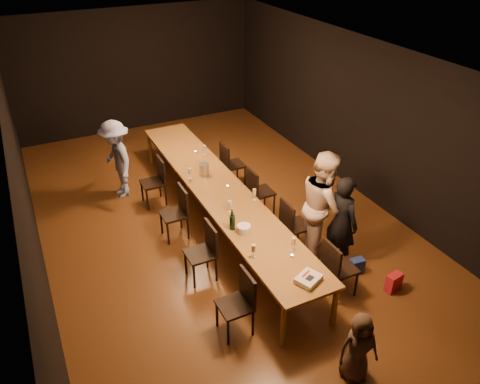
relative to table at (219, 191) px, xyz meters
name	(u,v)px	position (x,y,z in m)	size (l,w,h in m)	color
ground	(220,223)	(0.00, 0.00, -0.70)	(10.00, 10.00, 0.00)	#4C2B13
room_shell	(217,117)	(0.00, 0.00, 1.38)	(6.04, 10.04, 3.02)	black
table	(219,191)	(0.00, 0.00, 0.00)	(0.90, 6.00, 0.75)	olive
chair_right_0	(340,268)	(0.85, -2.40, -0.24)	(0.42, 0.42, 0.93)	black
chair_right_1	(296,225)	(0.85, -1.20, -0.24)	(0.42, 0.42, 0.93)	black
chair_right_2	(261,191)	(0.85, 0.00, -0.24)	(0.42, 0.42, 0.93)	black
chair_right_3	(233,164)	(0.85, 1.20, -0.24)	(0.42, 0.42, 0.93)	black
chair_left_0	(235,305)	(-0.85, -2.40, -0.24)	(0.42, 0.42, 0.93)	black
chair_left_1	(200,253)	(-0.85, -1.20, -0.24)	(0.42, 0.42, 0.93)	black
chair_left_2	(174,214)	(-0.85, 0.00, -0.24)	(0.42, 0.42, 0.93)	black
chair_left_3	(153,182)	(-0.85, 1.20, -0.24)	(0.42, 0.42, 0.93)	black
woman_birthday	(342,222)	(1.26, -1.82, 0.08)	(0.57, 0.38, 1.57)	black
woman_tan	(323,205)	(1.15, -1.48, 0.22)	(0.90, 0.70, 1.85)	beige
man_blue	(117,159)	(-1.34, 1.81, 0.08)	(1.02, 0.58, 1.57)	#8C9FD9
child	(358,347)	(0.15, -3.69, -0.21)	(0.48, 0.31, 0.99)	#453326
gift_bag_red	(394,282)	(1.62, -2.74, -0.56)	(0.25, 0.13, 0.29)	red
gift_bag_blue	(357,266)	(1.37, -2.18, -0.57)	(0.21, 0.14, 0.26)	navy
birthday_cake	(308,279)	(0.08, -2.70, 0.09)	(0.40, 0.37, 0.08)	white
plate_stack	(244,229)	(-0.19, -1.35, 0.11)	(0.21, 0.21, 0.12)	white
champagne_bottle	(232,219)	(-0.31, -1.20, 0.23)	(0.09, 0.09, 0.37)	black
ice_bucket	(204,169)	(-0.03, 0.59, 0.15)	(0.19, 0.19, 0.21)	#B2B3B7
wineglass_0	(254,251)	(-0.33, -1.93, 0.15)	(0.06, 0.06, 0.21)	beige
wineglass_1	(293,244)	(0.24, -2.05, 0.15)	(0.06, 0.06, 0.21)	beige
wineglass_2	(230,206)	(-0.14, -0.76, 0.15)	(0.06, 0.06, 0.21)	silver
wineglass_3	(254,194)	(0.38, -0.61, 0.15)	(0.06, 0.06, 0.21)	beige
wineglass_4	(190,173)	(-0.32, 0.54, 0.15)	(0.06, 0.06, 0.21)	silver
wineglass_5	(205,150)	(0.28, 1.30, 0.15)	(0.06, 0.06, 0.21)	silver
tealight_near	(292,256)	(0.15, -2.17, 0.06)	(0.05, 0.05, 0.03)	#B2B7B2
tealight_mid	(228,187)	(0.15, -0.04, 0.06)	(0.05, 0.05, 0.03)	#B2B7B2
tealight_far	(195,152)	(0.15, 1.48, 0.06)	(0.05, 0.05, 0.03)	#B2B7B2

